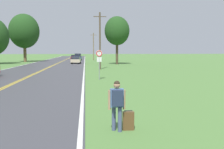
# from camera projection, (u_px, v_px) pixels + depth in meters

# --- Properties ---
(hitchhiker_person) EXTENTS (0.57, 0.41, 1.68)m
(hitchhiker_person) POSITION_uv_depth(u_px,v_px,m) (117.00, 101.00, 7.74)
(hitchhiker_person) COLOR #475175
(hitchhiker_person) RESTS_ON ground
(suitcase) EXTENTS (0.38, 0.17, 0.68)m
(suitcase) POSITION_uv_depth(u_px,v_px,m) (128.00, 121.00, 7.96)
(suitcase) COLOR brown
(suitcase) RESTS_ON ground
(traffic_sign) EXTENTS (0.60, 0.10, 2.72)m
(traffic_sign) POSITION_uv_depth(u_px,v_px,m) (99.00, 57.00, 21.76)
(traffic_sign) COLOR gray
(traffic_sign) RESTS_ON ground
(utility_pole_midground) EXTENTS (1.80, 0.24, 8.08)m
(utility_pole_midground) POSITION_uv_depth(u_px,v_px,m) (100.00, 40.00, 33.75)
(utility_pole_midground) COLOR brown
(utility_pole_midground) RESTS_ON ground
(utility_pole_far) EXTENTS (1.80, 0.24, 7.72)m
(utility_pole_far) POSITION_uv_depth(u_px,v_px,m) (93.00, 46.00, 67.27)
(utility_pole_far) COLOR brown
(utility_pole_far) RESTS_ON ground
(tree_left_verge) EXTENTS (7.08, 7.08, 11.44)m
(tree_left_verge) POSITION_uv_depth(u_px,v_px,m) (24.00, 31.00, 56.57)
(tree_left_verge) COLOR brown
(tree_left_verge) RESTS_ON ground
(tree_far_back) EXTENTS (4.91, 4.91, 9.40)m
(tree_far_back) POSITION_uv_depth(u_px,v_px,m) (117.00, 31.00, 46.55)
(tree_far_back) COLOR #473828
(tree_far_back) RESTS_ON ground
(car_champagne_hatchback_mid_far) EXTENTS (2.07, 4.31, 1.36)m
(car_champagne_hatchback_mid_far) POSITION_uv_depth(u_px,v_px,m) (76.00, 60.00, 50.07)
(car_champagne_hatchback_mid_far) COLOR black
(car_champagne_hatchback_mid_far) RESTS_ON ground
(car_dark_blue_van_receding) EXTENTS (2.09, 4.76, 1.90)m
(car_dark_blue_van_receding) POSITION_uv_depth(u_px,v_px,m) (78.00, 57.00, 68.15)
(car_dark_blue_van_receding) COLOR black
(car_dark_blue_van_receding) RESTS_ON ground
(car_maroon_sedan_distant) EXTENTS (1.99, 4.16, 1.40)m
(car_maroon_sedan_distant) POSITION_uv_depth(u_px,v_px,m) (74.00, 57.00, 74.95)
(car_maroon_sedan_distant) COLOR black
(car_maroon_sedan_distant) RESTS_ON ground
(car_dark_grey_sedan_horizon) EXTENTS (1.89, 4.48, 1.59)m
(car_dark_grey_sedan_horizon) POSITION_uv_depth(u_px,v_px,m) (79.00, 56.00, 91.50)
(car_dark_grey_sedan_horizon) COLOR black
(car_dark_grey_sedan_horizon) RESTS_ON ground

